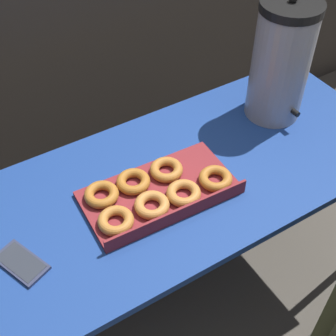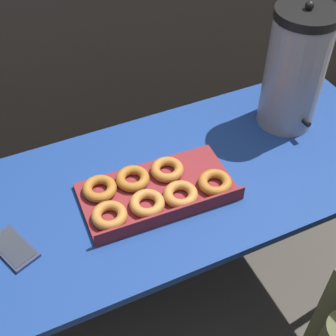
{
  "view_description": "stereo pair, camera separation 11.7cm",
  "coord_description": "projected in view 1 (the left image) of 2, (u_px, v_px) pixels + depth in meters",
  "views": [
    {
      "loc": [
        -0.54,
        -0.85,
        1.85
      ],
      "look_at": [
        -0.02,
        0.0,
        0.83
      ],
      "focal_mm": 50.0,
      "sensor_mm": 36.0,
      "label": 1
    },
    {
      "loc": [
        -0.44,
        -0.91,
        1.85
      ],
      "look_at": [
        -0.02,
        0.0,
        0.83
      ],
      "focal_mm": 50.0,
      "sensor_mm": 36.0,
      "label": 2
    }
  ],
  "objects": [
    {
      "name": "folding_table",
      "position": [
        174.0,
        189.0,
        1.52
      ],
      "size": [
        1.57,
        0.65,
        0.77
      ],
      "color": "navy",
      "rests_on": "ground"
    },
    {
      "name": "ground_plane",
      "position": [
        172.0,
        300.0,
        2.03
      ],
      "size": [
        12.0,
        12.0,
        0.0
      ],
      "primitive_type": "plane",
      "color": "#4C473F"
    },
    {
      "name": "cell_phone",
      "position": [
        21.0,
        263.0,
        1.25
      ],
      "size": [
        0.13,
        0.17,
        0.01
      ],
      "rotation": [
        0.0,
        0.0,
        0.38
      ],
      "color": "#2D334C",
      "rests_on": "folding_table"
    },
    {
      "name": "coffee_urn",
      "position": [
        281.0,
        62.0,
        1.56
      ],
      "size": [
        0.2,
        0.23,
        0.45
      ],
      "color": "#939399",
      "rests_on": "folding_table"
    },
    {
      "name": "donut_box",
      "position": [
        157.0,
        192.0,
        1.41
      ],
      "size": [
        0.48,
        0.26,
        0.05
      ],
      "rotation": [
        0.0,
        0.0,
        -0.04
      ],
      "color": "maroon",
      "rests_on": "folding_table"
    }
  ]
}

